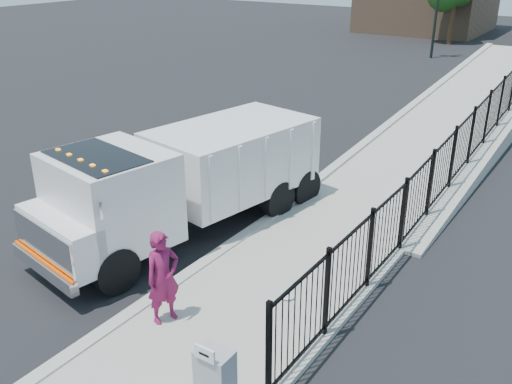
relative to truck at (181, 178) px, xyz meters
The scene contains 9 objects.
ground 2.88m from the truck, 51.26° to the right, with size 120.00×120.00×0.00m, color black.
sidewalk 5.41m from the truck, 48.51° to the right, with size 3.55×12.00×0.12m, color #9E998E.
curb 4.43m from the truck, 68.67° to the right, with size 0.30×12.00×0.16m, color #ADAAA3.
ramp 14.65m from the truck, 75.50° to the left, with size 3.95×24.00×1.70m, color #9E998E.
iron_fence 11.32m from the truck, 63.35° to the left, with size 0.10×28.00×1.80m, color black.
truck is the anchor object (origin of this frame).
worker 3.96m from the truck, 55.03° to the right, with size 0.70×0.46×1.91m, color maroon.
arrow_sign 6.75m from the truck, 46.82° to the right, with size 0.35×0.04×0.22m, color white.
debris 4.31m from the truck, 18.04° to the right, with size 0.30×0.30×0.08m, color silver.
Camera 1 is at (7.37, -8.15, 6.89)m, focal length 40.00 mm.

